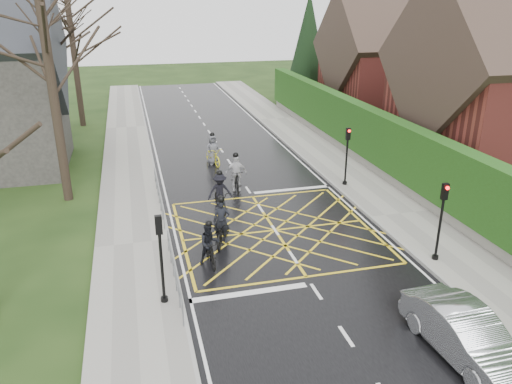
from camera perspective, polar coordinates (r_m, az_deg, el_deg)
name	(u,v)px	position (r m, az deg, el deg)	size (l,w,h in m)	color
ground	(275,230)	(21.69, 2.19, -4.40)	(120.00, 120.00, 0.00)	black
road	(275,230)	(21.69, 2.19, -4.39)	(9.00, 80.00, 0.01)	black
sidewalk_right	(400,215)	(23.94, 16.12, -2.52)	(3.00, 80.00, 0.15)	gray
sidewalk_left	(133,245)	(20.92, -13.86, -5.86)	(3.00, 80.00, 0.15)	gray
stone_wall	(375,166)	(29.53, 13.42, 2.87)	(0.50, 38.00, 0.70)	slate
hedge	(377,137)	(29.04, 13.71, 6.15)	(0.90, 38.00, 2.80)	#1D3C10
house_far	(390,66)	(42.30, 15.03, 13.79)	(9.80, 8.80, 10.30)	maroon
conifer	(308,49)	(47.82, 5.97, 15.94)	(4.60, 4.60, 10.00)	black
tree_near	(44,34)	(24.98, -23.03, 16.29)	(9.24, 9.24, 11.44)	black
tree_mid	(43,12)	(33.01, -23.19, 18.39)	(10.08, 10.08, 12.48)	black
tree_far	(71,30)	(40.93, -20.40, 16.98)	(8.40, 8.40, 10.40)	black
railing_south	(174,267)	(17.52, -9.33, -8.51)	(0.05, 5.04, 1.03)	slate
railing_north	(159,191)	(24.31, -11.08, 0.14)	(0.05, 6.04, 1.03)	slate
traffic_light_ne	(347,157)	(26.46, 10.31, 3.95)	(0.24, 0.31, 3.21)	black
traffic_light_se	(440,223)	(19.65, 20.32, -3.32)	(0.24, 0.31, 3.21)	black
traffic_light_sw	(161,260)	(16.20, -10.76, -7.67)	(0.24, 0.31, 3.21)	black
cyclist_rear	(222,228)	(20.38, -3.90, -4.14)	(1.38, 2.24, 2.05)	black
cyclist_back	(210,248)	(18.89, -5.31, -6.35)	(0.81, 1.78, 1.76)	black
cyclist_mid	(220,196)	(23.50, -4.11, -0.43)	(1.21, 2.07, 1.97)	black
cyclist_front	(236,177)	(25.84, -2.28, 1.75)	(1.15, 2.10, 2.06)	black
cyclist_lead	(213,153)	(30.12, -4.94, 4.41)	(1.15, 2.13, 1.97)	gold
car	(465,334)	(15.50, 22.79, -14.77)	(1.50, 4.29, 1.41)	#AEB0B5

